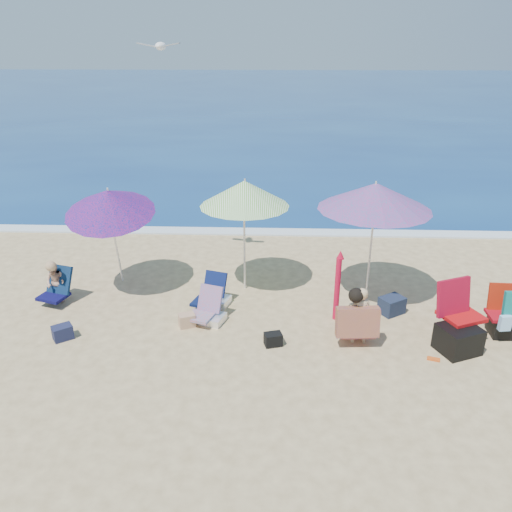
{
  "coord_description": "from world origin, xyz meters",
  "views": [
    {
      "loc": [
        0.02,
        -7.1,
        4.59
      ],
      "look_at": [
        -0.3,
        1.0,
        1.1
      ],
      "focal_mm": 35.07,
      "sensor_mm": 36.0,
      "label": 1
    }
  ],
  "objects_px": {
    "umbrella_striped": "(244,194)",
    "furled_umbrella": "(338,282)",
    "chair_rainbow": "(209,313)",
    "person_left": "(56,283)",
    "seagull": "(160,46)",
    "umbrella_turquoise": "(375,196)",
    "camp_chair_right": "(506,318)",
    "chair_navy": "(214,297)",
    "person_center": "(358,317)",
    "umbrella_blue": "(109,202)",
    "camp_chair_left": "(458,331)"
  },
  "relations": [
    {
      "from": "chair_navy",
      "to": "chair_rainbow",
      "type": "height_order",
      "value": "chair_rainbow"
    },
    {
      "from": "camp_chair_left",
      "to": "umbrella_blue",
      "type": "bearing_deg",
      "value": 164.0
    },
    {
      "from": "umbrella_blue",
      "to": "camp_chair_left",
      "type": "relative_size",
      "value": 2.11
    },
    {
      "from": "chair_navy",
      "to": "person_left",
      "type": "height_order",
      "value": "person_left"
    },
    {
      "from": "umbrella_turquoise",
      "to": "camp_chair_left",
      "type": "relative_size",
      "value": 2.16
    },
    {
      "from": "chair_navy",
      "to": "person_left",
      "type": "xyz_separation_m",
      "value": [
        -3.0,
        0.0,
        0.24
      ]
    },
    {
      "from": "chair_navy",
      "to": "seagull",
      "type": "height_order",
      "value": "seagull"
    },
    {
      "from": "umbrella_turquoise",
      "to": "chair_rainbow",
      "type": "distance_m",
      "value": 3.61
    },
    {
      "from": "umbrella_striped",
      "to": "chair_rainbow",
      "type": "distance_m",
      "value": 2.31
    },
    {
      "from": "umbrella_striped",
      "to": "person_center",
      "type": "height_order",
      "value": "umbrella_striped"
    },
    {
      "from": "umbrella_turquoise",
      "to": "furled_umbrella",
      "type": "height_order",
      "value": "umbrella_turquoise"
    },
    {
      "from": "chair_navy",
      "to": "person_left",
      "type": "bearing_deg",
      "value": 179.92
    },
    {
      "from": "umbrella_blue",
      "to": "chair_navy",
      "type": "distance_m",
      "value": 2.63
    },
    {
      "from": "chair_rainbow",
      "to": "seagull",
      "type": "distance_m",
      "value": 4.89
    },
    {
      "from": "umbrella_blue",
      "to": "person_center",
      "type": "bearing_deg",
      "value": -20.46
    },
    {
      "from": "chair_navy",
      "to": "chair_rainbow",
      "type": "xyz_separation_m",
      "value": [
        -0.02,
        -0.61,
        0.0
      ]
    },
    {
      "from": "person_center",
      "to": "umbrella_blue",
      "type": "bearing_deg",
      "value": 159.54
    },
    {
      "from": "umbrella_striped",
      "to": "furled_umbrella",
      "type": "height_order",
      "value": "umbrella_striped"
    },
    {
      "from": "umbrella_striped",
      "to": "chair_navy",
      "type": "bearing_deg",
      "value": -127.45
    },
    {
      "from": "umbrella_striped",
      "to": "chair_navy",
      "type": "xyz_separation_m",
      "value": [
        -0.54,
        -0.71,
        -1.81
      ]
    },
    {
      "from": "umbrella_striped",
      "to": "chair_rainbow",
      "type": "bearing_deg",
      "value": -113.31
    },
    {
      "from": "camp_chair_right",
      "to": "person_left",
      "type": "distance_m",
      "value": 8.06
    },
    {
      "from": "person_center",
      "to": "person_left",
      "type": "relative_size",
      "value": 1.13
    },
    {
      "from": "camp_chair_right",
      "to": "person_center",
      "type": "xyz_separation_m",
      "value": [
        -2.53,
        -0.35,
        0.16
      ]
    },
    {
      "from": "umbrella_turquoise",
      "to": "camp_chair_right",
      "type": "distance_m",
      "value": 3.0
    },
    {
      "from": "umbrella_turquoise",
      "to": "chair_navy",
      "type": "relative_size",
      "value": 3.14
    },
    {
      "from": "umbrella_striped",
      "to": "chair_rainbow",
      "type": "relative_size",
      "value": 3.13
    },
    {
      "from": "person_left",
      "to": "camp_chair_left",
      "type": "bearing_deg",
      "value": -10.35
    },
    {
      "from": "umbrella_striped",
      "to": "camp_chair_right",
      "type": "relative_size",
      "value": 2.52
    },
    {
      "from": "chair_navy",
      "to": "seagull",
      "type": "relative_size",
      "value": 0.9
    },
    {
      "from": "umbrella_striped",
      "to": "seagull",
      "type": "xyz_separation_m",
      "value": [
        -1.54,
        0.71,
        2.53
      ]
    },
    {
      "from": "person_left",
      "to": "seagull",
      "type": "bearing_deg",
      "value": 35.22
    },
    {
      "from": "furled_umbrella",
      "to": "person_left",
      "type": "distance_m",
      "value": 5.26
    },
    {
      "from": "camp_chair_right",
      "to": "person_center",
      "type": "relative_size",
      "value": 0.89
    },
    {
      "from": "furled_umbrella",
      "to": "person_left",
      "type": "bearing_deg",
      "value": 175.36
    },
    {
      "from": "umbrella_turquoise",
      "to": "camp_chair_left",
      "type": "distance_m",
      "value": 2.66
    },
    {
      "from": "camp_chair_left",
      "to": "seagull",
      "type": "distance_m",
      "value": 7.11
    },
    {
      "from": "camp_chair_left",
      "to": "camp_chair_right",
      "type": "height_order",
      "value": "camp_chair_left"
    },
    {
      "from": "umbrella_blue",
      "to": "chair_rainbow",
      "type": "bearing_deg",
      "value": -28.58
    },
    {
      "from": "umbrella_striped",
      "to": "chair_navy",
      "type": "relative_size",
      "value": 3.04
    },
    {
      "from": "umbrella_blue",
      "to": "camp_chair_left",
      "type": "xyz_separation_m",
      "value": [
        6.03,
        -1.73,
        -1.54
      ]
    },
    {
      "from": "umbrella_blue",
      "to": "chair_rainbow",
      "type": "relative_size",
      "value": 3.16
    },
    {
      "from": "umbrella_blue",
      "to": "camp_chair_right",
      "type": "relative_size",
      "value": 2.54
    },
    {
      "from": "person_left",
      "to": "umbrella_turquoise",
      "type": "bearing_deg",
      "value": 3.34
    },
    {
      "from": "furled_umbrella",
      "to": "person_center",
      "type": "xyz_separation_m",
      "value": [
        0.26,
        -0.8,
        -0.23
      ]
    },
    {
      "from": "umbrella_striped",
      "to": "chair_rainbow",
      "type": "height_order",
      "value": "umbrella_striped"
    },
    {
      "from": "chair_rainbow",
      "to": "person_left",
      "type": "relative_size",
      "value": 0.81
    },
    {
      "from": "camp_chair_left",
      "to": "camp_chair_right",
      "type": "relative_size",
      "value": 1.2
    },
    {
      "from": "furled_umbrella",
      "to": "camp_chair_right",
      "type": "bearing_deg",
      "value": -9.11
    },
    {
      "from": "camp_chair_left",
      "to": "person_center",
      "type": "distance_m",
      "value": 1.6
    }
  ]
}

